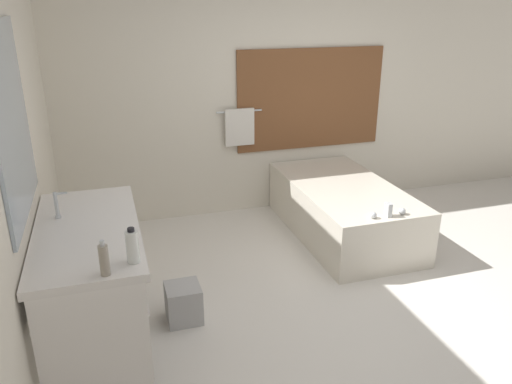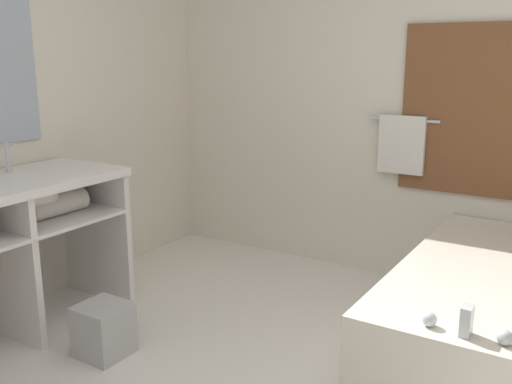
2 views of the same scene
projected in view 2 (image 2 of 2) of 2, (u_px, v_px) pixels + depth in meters
wall_back_with_blinds at (456, 92)px, 3.72m from camera, size 7.40×0.13×2.70m
vanity_counter at (4, 228)px, 3.15m from camera, size 0.64×1.40×0.91m
sink_faucet at (8, 158)px, 3.31m from camera, size 0.09×0.04×0.18m
bathtub at (498, 313)px, 2.92m from camera, size 0.94×1.82×0.65m
waste_bin at (104, 330)px, 3.06m from camera, size 0.25×0.25×0.28m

